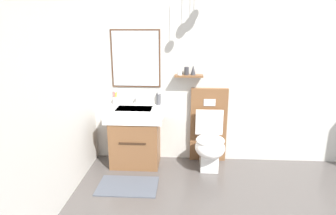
% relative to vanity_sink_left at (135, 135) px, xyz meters
% --- Properties ---
extents(wall_back, '(5.17, 0.65, 2.67)m').
position_rel_vanity_sink_left_xyz_m(wall_back, '(1.87, 0.26, 0.93)').
color(wall_back, beige).
rests_on(wall_back, ground).
extents(bath_mat, '(0.68, 0.44, 0.01)m').
position_rel_vanity_sink_left_xyz_m(bath_mat, '(0.00, -0.59, -0.40)').
color(bath_mat, '#474C56').
rests_on(bath_mat, ground).
extents(vanity_sink_left, '(0.72, 0.48, 0.77)m').
position_rel_vanity_sink_left_xyz_m(vanity_sink_left, '(0.00, 0.00, 0.00)').
color(vanity_sink_left, brown).
rests_on(vanity_sink_left, ground).
extents(tap_on_left_sink, '(0.03, 0.13, 0.11)m').
position_rel_vanity_sink_left_xyz_m(tap_on_left_sink, '(0.00, 0.17, 0.44)').
color(tap_on_left_sink, silver).
rests_on(tap_on_left_sink, vanity_sink_left).
extents(toilet, '(0.48, 0.62, 1.00)m').
position_rel_vanity_sink_left_xyz_m(toilet, '(0.96, 0.00, -0.03)').
color(toilet, brown).
rests_on(toilet, ground).
extents(toothbrush_cup, '(0.07, 0.07, 0.20)m').
position_rel_vanity_sink_left_xyz_m(toothbrush_cup, '(-0.28, 0.16, 0.42)').
color(toothbrush_cup, silver).
rests_on(toothbrush_cup, vanity_sink_left).
extents(soap_dispenser, '(0.06, 0.06, 0.18)m').
position_rel_vanity_sink_left_xyz_m(soap_dispenser, '(0.29, 0.17, 0.44)').
color(soap_dispenser, '#4C4C51').
rests_on(soap_dispenser, vanity_sink_left).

